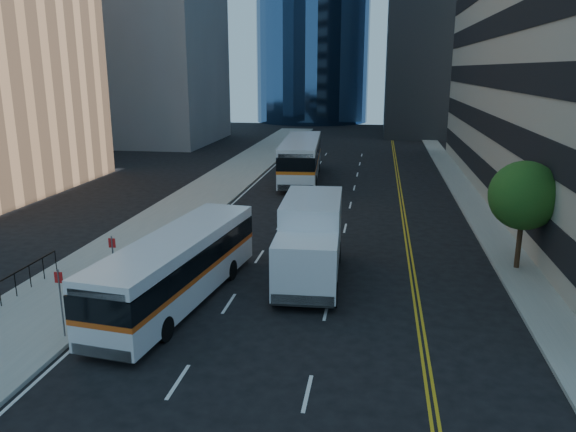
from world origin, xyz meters
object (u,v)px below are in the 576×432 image
object	(u,v)px
bus_rear	(301,158)
street_tree	(524,196)
box_truck	(310,239)
bus_front	(178,266)

from	to	relation	value
bus_rear	street_tree	bearing A→B (deg)	-61.91
box_truck	bus_front	bearing A→B (deg)	-148.44
street_tree	bus_front	size ratio (longest dim) A/B	0.45
bus_front	bus_rear	size ratio (longest dim) A/B	0.82
street_tree	bus_rear	bearing A→B (deg)	122.30
bus_front	box_truck	bearing A→B (deg)	41.04
street_tree	bus_front	xyz separation A→B (m)	(-14.53, -6.12, -2.09)
street_tree	bus_rear	world-z (taller)	street_tree
bus_front	street_tree	bearing A→B (deg)	29.75
bus_rear	bus_front	bearing A→B (deg)	-96.93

